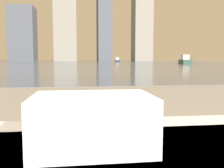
{
  "coord_description": "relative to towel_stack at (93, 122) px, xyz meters",
  "views": [
    {
      "loc": [
        -0.33,
        0.26,
        0.74
      ],
      "look_at": [
        -0.09,
        2.2,
        0.55
      ],
      "focal_mm": 40.0,
      "sensor_mm": 36.0,
      "label": 1
    }
  ],
  "objects": [
    {
      "name": "skyline_tower_1",
      "position": [
        -25.75,
        117.2,
        11.49
      ],
      "size": [
        10.91,
        11.84,
        24.18
      ],
      "color": "#4C515B",
      "rests_on": "ground_plane"
    },
    {
      "name": "harbor_water",
      "position": [
        0.31,
        61.2,
        -0.6
      ],
      "size": [
        180.0,
        110.0,
        0.01
      ],
      "color": "slate",
      "rests_on": "ground_plane"
    },
    {
      "name": "skyline_tower_4",
      "position": [
        29.01,
        117.2,
        17.04
      ],
      "size": [
        8.44,
        10.19,
        35.29
      ],
      "color": "gray",
      "rests_on": "ground_plane"
    },
    {
      "name": "towel_stack",
      "position": [
        0.0,
        0.0,
        0.0
      ],
      "size": [
        0.26,
        0.18,
        0.12
      ],
      "color": "white",
      "rests_on": "bathtub"
    },
    {
      "name": "skyline_tower_3",
      "position": [
        10.96,
        117.2,
        19.39
      ],
      "size": [
        6.23,
        13.27,
        39.98
      ],
      "color": "#4C515B",
      "rests_on": "ground_plane"
    },
    {
      "name": "harbor_boat_1",
      "position": [
        16.91,
        38.52,
        -0.05
      ],
      "size": [
        2.14,
        4.26,
        1.52
      ],
      "color": "#335647",
      "rests_on": "harbor_water"
    },
    {
      "name": "harbor_boat_3",
      "position": [
        10.17,
        69.22,
        -0.12
      ],
      "size": [
        1.57,
        3.68,
        1.34
      ],
      "color": "navy",
      "rests_on": "harbor_water"
    }
  ]
}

